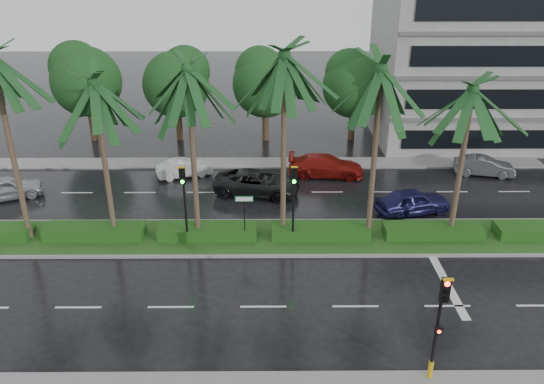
{
  "coord_description": "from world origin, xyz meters",
  "views": [
    {
      "loc": [
        0.26,
        -23.83,
        14.0
      ],
      "look_at": [
        0.42,
        1.5,
        2.51
      ],
      "focal_mm": 35.0,
      "sensor_mm": 36.0,
      "label": 1
    }
  ],
  "objects_px": {
    "signal_near": "(439,324)",
    "car_red": "(326,166)",
    "street_sign": "(244,207)",
    "car_darkgrey": "(257,183)",
    "car_white": "(184,168)",
    "car_grey": "(484,166)",
    "signal_median_left": "(184,193)",
    "car_silver": "(6,188)",
    "car_blue": "(413,201)"
  },
  "relations": [
    {
      "from": "signal_near",
      "to": "car_grey",
      "type": "bearing_deg",
      "value": 64.88
    },
    {
      "from": "signal_median_left",
      "to": "car_white",
      "type": "height_order",
      "value": "signal_median_left"
    },
    {
      "from": "car_darkgrey",
      "to": "signal_median_left",
      "type": "bearing_deg",
      "value": 162.66
    },
    {
      "from": "signal_near",
      "to": "car_white",
      "type": "xyz_separation_m",
      "value": [
        -11.5,
        19.07,
        -1.89
      ]
    },
    {
      "from": "signal_near",
      "to": "car_darkgrey",
      "type": "distance_m",
      "value": 17.57
    },
    {
      "from": "car_white",
      "to": "car_blue",
      "type": "bearing_deg",
      "value": -131.82
    },
    {
      "from": "car_white",
      "to": "car_red",
      "type": "relative_size",
      "value": 0.73
    },
    {
      "from": "car_blue",
      "to": "car_white",
      "type": "bearing_deg",
      "value": 51.45
    },
    {
      "from": "street_sign",
      "to": "car_silver",
      "type": "bearing_deg",
      "value": 159.18
    },
    {
      "from": "signal_median_left",
      "to": "car_silver",
      "type": "xyz_separation_m",
      "value": [
        -12.0,
        5.89,
        -2.28
      ]
    },
    {
      "from": "car_darkgrey",
      "to": "car_red",
      "type": "xyz_separation_m",
      "value": [
        4.66,
        2.9,
        -0.01
      ]
    },
    {
      "from": "signal_median_left",
      "to": "car_darkgrey",
      "type": "distance_m",
      "value": 7.76
    },
    {
      "from": "signal_near",
      "to": "car_darkgrey",
      "type": "xyz_separation_m",
      "value": [
        -6.5,
        16.23,
        -1.75
      ]
    },
    {
      "from": "car_red",
      "to": "car_grey",
      "type": "height_order",
      "value": "car_red"
    },
    {
      "from": "signal_median_left",
      "to": "car_red",
      "type": "bearing_deg",
      "value": 49.17
    },
    {
      "from": "signal_median_left",
      "to": "car_white",
      "type": "bearing_deg",
      "value": 99.08
    },
    {
      "from": "signal_median_left",
      "to": "street_sign",
      "type": "relative_size",
      "value": 1.68
    },
    {
      "from": "street_sign",
      "to": "car_darkgrey",
      "type": "distance_m",
      "value": 6.53
    },
    {
      "from": "car_red",
      "to": "car_blue",
      "type": "distance_m",
      "value": 7.27
    },
    {
      "from": "street_sign",
      "to": "car_darkgrey",
      "type": "xyz_separation_m",
      "value": [
        0.5,
        6.36,
        -1.37
      ]
    },
    {
      "from": "street_sign",
      "to": "car_darkgrey",
      "type": "bearing_deg",
      "value": 85.51
    },
    {
      "from": "car_silver",
      "to": "car_blue",
      "type": "bearing_deg",
      "value": -119.69
    },
    {
      "from": "signal_near",
      "to": "car_blue",
      "type": "relative_size",
      "value": 0.99
    },
    {
      "from": "signal_near",
      "to": "car_red",
      "type": "bearing_deg",
      "value": 95.5
    },
    {
      "from": "car_darkgrey",
      "to": "car_grey",
      "type": "relative_size",
      "value": 1.37
    },
    {
      "from": "signal_median_left",
      "to": "car_grey",
      "type": "xyz_separation_m",
      "value": [
        19.0,
        9.52,
        -2.35
      ]
    },
    {
      "from": "street_sign",
      "to": "car_grey",
      "type": "distance_m",
      "value": 18.59
    },
    {
      "from": "signal_near",
      "to": "car_white",
      "type": "bearing_deg",
      "value": 121.09
    },
    {
      "from": "car_silver",
      "to": "car_blue",
      "type": "distance_m",
      "value": 24.75
    },
    {
      "from": "car_darkgrey",
      "to": "car_red",
      "type": "bearing_deg",
      "value": -47.33
    },
    {
      "from": "street_sign",
      "to": "car_darkgrey",
      "type": "height_order",
      "value": "street_sign"
    },
    {
      "from": "signal_median_left",
      "to": "car_grey",
      "type": "bearing_deg",
      "value": 26.6
    },
    {
      "from": "signal_near",
      "to": "car_red",
      "type": "height_order",
      "value": "signal_near"
    },
    {
      "from": "car_blue",
      "to": "signal_near",
      "type": "bearing_deg",
      "value": 152.03
    },
    {
      "from": "street_sign",
      "to": "car_red",
      "type": "distance_m",
      "value": 10.69
    },
    {
      "from": "car_white",
      "to": "signal_median_left",
      "type": "bearing_deg",
      "value": 169.04
    },
    {
      "from": "street_sign",
      "to": "car_white",
      "type": "height_order",
      "value": "street_sign"
    },
    {
      "from": "car_white",
      "to": "car_red",
      "type": "distance_m",
      "value": 9.66
    },
    {
      "from": "car_darkgrey",
      "to": "car_grey",
      "type": "bearing_deg",
      "value": -68.35
    },
    {
      "from": "car_red",
      "to": "signal_near",
      "type": "bearing_deg",
      "value": -169.4
    },
    {
      "from": "car_white",
      "to": "car_grey",
      "type": "distance_m",
      "value": 20.5
    },
    {
      "from": "street_sign",
      "to": "car_white",
      "type": "bearing_deg",
      "value": 116.06
    },
    {
      "from": "car_blue",
      "to": "car_darkgrey",
      "type": "bearing_deg",
      "value": 56.13
    },
    {
      "from": "signal_median_left",
      "to": "car_darkgrey",
      "type": "xyz_separation_m",
      "value": [
        3.5,
        6.55,
        -2.25
      ]
    },
    {
      "from": "signal_median_left",
      "to": "car_red",
      "type": "distance_m",
      "value": 12.68
    },
    {
      "from": "car_silver",
      "to": "car_grey",
      "type": "relative_size",
      "value": 1.06
    },
    {
      "from": "signal_near",
      "to": "street_sign",
      "type": "distance_m",
      "value": 12.11
    },
    {
      "from": "signal_median_left",
      "to": "car_blue",
      "type": "bearing_deg",
      "value": 16.41
    },
    {
      "from": "car_silver",
      "to": "car_white",
      "type": "xyz_separation_m",
      "value": [
        10.5,
        3.5,
        -0.1
      ]
    },
    {
      "from": "car_silver",
      "to": "car_blue",
      "type": "height_order",
      "value": "car_blue"
    }
  ]
}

